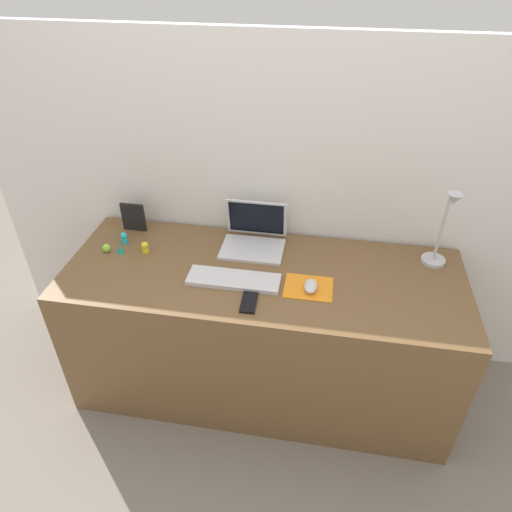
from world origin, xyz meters
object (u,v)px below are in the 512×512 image
at_px(picture_frame, 133,217).
at_px(toy_figurine_cyan, 124,238).
at_px(desk_lamp, 443,231).
at_px(toy_figurine_yellow, 145,247).
at_px(mouse, 311,286).
at_px(toy_figurine_lime, 106,248).
at_px(laptop, 254,235).
at_px(toy_figurine_teal, 120,249).
at_px(keyboard, 234,280).
at_px(cell_phone, 249,302).

xyz_separation_m(picture_frame, toy_figurine_cyan, (-0.00, -0.13, -0.04)).
height_order(desk_lamp, toy_figurine_cyan, desk_lamp).
bearing_deg(desk_lamp, toy_figurine_yellow, -174.72).
bearing_deg(mouse, toy_figurine_lime, 172.97).
distance_m(laptop, toy_figurine_cyan, 0.64).
bearing_deg(toy_figurine_cyan, toy_figurine_lime, -122.88).
bearing_deg(laptop, mouse, -45.28).
bearing_deg(laptop, toy_figurine_cyan, -171.48).
bearing_deg(toy_figurine_teal, keyboard, -12.06).
distance_m(laptop, keyboard, 0.31).
height_order(picture_frame, toy_figurine_yellow, picture_frame).
bearing_deg(desk_lamp, mouse, -153.28).
bearing_deg(mouse, laptop, 134.72).
bearing_deg(toy_figurine_lime, toy_figurine_teal, 3.48).
distance_m(toy_figurine_lime, toy_figurine_cyan, 0.10).
bearing_deg(toy_figurine_yellow, mouse, -10.66).
height_order(cell_phone, toy_figurine_teal, toy_figurine_teal).
bearing_deg(desk_lamp, keyboard, -162.79).
relative_size(picture_frame, toy_figurine_lime, 3.62).
xyz_separation_m(cell_phone, desk_lamp, (0.80, 0.41, 0.18)).
distance_m(laptop, mouse, 0.43).
bearing_deg(cell_phone, keyboard, 122.67).
bearing_deg(toy_figurine_yellow, picture_frame, 124.41).
bearing_deg(keyboard, picture_frame, 150.65).
height_order(picture_frame, toy_figurine_teal, picture_frame).
bearing_deg(keyboard, toy_figurine_yellow, 162.14).
distance_m(toy_figurine_teal, toy_figurine_lime, 0.07).
bearing_deg(laptop, desk_lamp, -1.76).
height_order(desk_lamp, toy_figurine_teal, desk_lamp).
relative_size(picture_frame, toy_figurine_teal, 3.75).
xyz_separation_m(toy_figurine_teal, toy_figurine_yellow, (0.12, 0.03, 0.01)).
relative_size(toy_figurine_lime, toy_figurine_cyan, 0.70).
distance_m(cell_phone, picture_frame, 0.83).
height_order(desk_lamp, toy_figurine_yellow, desk_lamp).
height_order(cell_phone, toy_figurine_lime, toy_figurine_lime).
distance_m(keyboard, toy_figurine_cyan, 0.63).
relative_size(keyboard, picture_frame, 2.73).
bearing_deg(laptop, keyboard, -97.41).
distance_m(keyboard, picture_frame, 0.68).
xyz_separation_m(toy_figurine_lime, toy_figurine_cyan, (0.06, 0.09, 0.01)).
height_order(picture_frame, toy_figurine_lime, picture_frame).
relative_size(toy_figurine_yellow, toy_figurine_cyan, 0.95).
relative_size(mouse, desk_lamp, 0.25).
distance_m(mouse, cell_phone, 0.28).
distance_m(picture_frame, toy_figurine_lime, 0.23).
distance_m(cell_phone, toy_figurine_cyan, 0.77).
xyz_separation_m(toy_figurine_yellow, toy_figurine_lime, (-0.18, -0.03, -0.01)).
height_order(cell_phone, toy_figurine_cyan, toy_figurine_cyan).
bearing_deg(toy_figurine_cyan, toy_figurine_yellow, -23.57).
bearing_deg(picture_frame, toy_figurine_yellow, -55.59).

